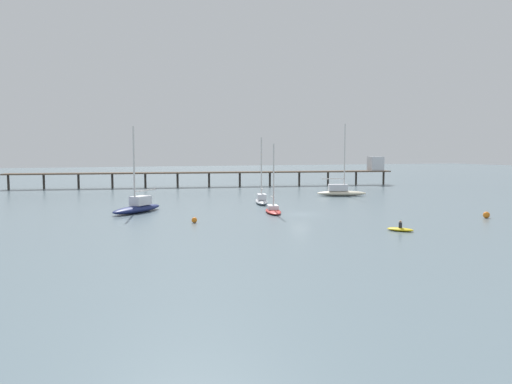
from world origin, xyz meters
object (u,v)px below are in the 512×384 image
sailboat_white (262,199)px  mooring_buoy_mid (486,215)px  pier (251,171)px  dinghy_yellow (400,229)px  sailboat_navy (138,206)px  sailboat_cream (341,191)px  mooring_buoy_far (194,220)px  sailboat_red (273,209)px

sailboat_white → mooring_buoy_mid: 32.74m
pier → dinghy_yellow: 66.23m
pier → mooring_buoy_mid: pier is taller
sailboat_navy → dinghy_yellow: 34.96m
dinghy_yellow → sailboat_cream: bearing=70.1°
pier → sailboat_navy: bearing=-126.1°
mooring_buoy_far → sailboat_white: bearing=49.8°
sailboat_navy → sailboat_white: bearing=14.5°
sailboat_red → dinghy_yellow: sailboat_red is taller
sailboat_cream → dinghy_yellow: sailboat_cream is taller
sailboat_red → dinghy_yellow: size_ratio=3.21×
sailboat_white → sailboat_red: bearing=-102.0°
mooring_buoy_far → mooring_buoy_mid: bearing=-12.9°
pier → sailboat_red: 49.22m
sailboat_white → dinghy_yellow: (4.82, -29.93, -0.49)m
mooring_buoy_far → mooring_buoy_mid: mooring_buoy_mid is taller
pier → sailboat_white: 37.53m
sailboat_red → sailboat_cream: sailboat_cream is taller
pier → dinghy_yellow: pier is taller
sailboat_navy → mooring_buoy_mid: 45.37m
sailboat_red → mooring_buoy_far: bearing=-154.9°
pier → sailboat_cream: sailboat_cream is taller
pier → mooring_buoy_far: size_ratio=134.29×
mooring_buoy_mid → sailboat_navy: bearing=153.7°
sailboat_white → mooring_buoy_mid: bearing=-50.4°
sailboat_navy → mooring_buoy_mid: sailboat_navy is taller
pier → mooring_buoy_mid: size_ratio=107.48×
sailboat_cream → mooring_buoy_mid: size_ratio=16.20×
sailboat_red → sailboat_navy: size_ratio=0.80×
sailboat_white → dinghy_yellow: sailboat_white is taller
pier → sailboat_white: bearing=-105.8°
sailboat_white → mooring_buoy_far: bearing=-130.2°
mooring_buoy_far → sailboat_red: bearing=25.1°
dinghy_yellow → mooring_buoy_far: (-19.30, 12.81, 0.12)m
pier → mooring_buoy_mid: 62.21m
sailboat_red → dinghy_yellow: (7.25, -18.45, -0.35)m
sailboat_cream → pier: bearing=105.9°
sailboat_red → sailboat_navy: bearing=159.9°
sailboat_navy → dinghy_yellow: sailboat_navy is taller
sailboat_navy → mooring_buoy_far: bearing=-66.1°
pier → sailboat_cream: 29.87m
dinghy_yellow → mooring_buoy_far: size_ratio=4.43×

